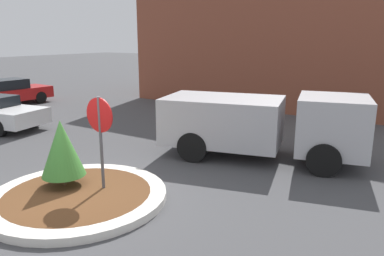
# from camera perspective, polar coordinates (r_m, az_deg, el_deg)

# --- Properties ---
(ground_plane) EXTENTS (120.00, 120.00, 0.00)m
(ground_plane) POSITION_cam_1_polar(r_m,az_deg,el_deg) (8.86, -16.93, -10.46)
(ground_plane) COLOR #474749
(traffic_island) EXTENTS (3.92, 3.92, 0.17)m
(traffic_island) POSITION_cam_1_polar(r_m,az_deg,el_deg) (8.82, -16.97, -9.95)
(traffic_island) COLOR silver
(traffic_island) RESTS_ON ground_plane
(stop_sign) EXTENTS (0.78, 0.07, 2.28)m
(stop_sign) POSITION_cam_1_polar(r_m,az_deg,el_deg) (8.50, -13.82, 0.08)
(stop_sign) COLOR #4C4C51
(stop_sign) RESTS_ON ground_plane
(island_shrub) EXTENTS (0.99, 0.99, 1.55)m
(island_shrub) POSITION_cam_1_polar(r_m,az_deg,el_deg) (9.04, -19.20, -2.92)
(island_shrub) COLOR brown
(island_shrub) RESTS_ON traffic_island
(utility_truck) EXTENTS (6.12, 3.40, 1.96)m
(utility_truck) POSITION_cam_1_polar(r_m,az_deg,el_deg) (11.17, 10.41, 0.83)
(utility_truck) COLOR #B2B2B7
(utility_truck) RESTS_ON ground_plane
(storefront_building) EXTENTS (14.26, 6.07, 7.92)m
(storefront_building) POSITION_cam_1_polar(r_m,az_deg,el_deg) (21.26, 12.55, 14.52)
(storefront_building) COLOR brown
(storefront_building) RESTS_ON ground_plane
(parked_sedan_red) EXTENTS (1.92, 4.29, 1.38)m
(parked_sedan_red) POSITION_cam_1_polar(r_m,az_deg,el_deg) (22.13, -26.22, 4.92)
(parked_sedan_red) COLOR #B21919
(parked_sedan_red) RESTS_ON ground_plane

